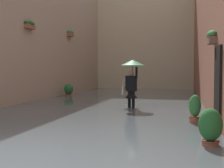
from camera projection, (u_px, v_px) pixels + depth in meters
The scene contains 7 objects.
ground_plane at pixel (118, 104), 13.84m from camera, with size 60.00×60.00×0.00m, color #605B56.
flood_water at pixel (118, 102), 13.84m from camera, with size 8.52×25.06×0.16m, color #515B60.
building_facade_far at pixel (145, 35), 23.76m from camera, with size 11.32×1.80×9.19m, color beige.
person_wading at pixel (132, 76), 11.08m from camera, with size 0.93×0.93×2.10m.
potted_plant_near_left at pixel (195, 111), 7.94m from camera, with size 0.34×0.34×0.93m.
potted_plant_near_right at pixel (69, 91), 16.49m from camera, with size 0.52×0.52×0.85m.
potted_plant_mid_left at pixel (210, 129), 5.49m from camera, with size 0.45×0.45×0.88m.
Camera 1 is at (-2.96, 3.94, 1.59)m, focal length 45.99 mm.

